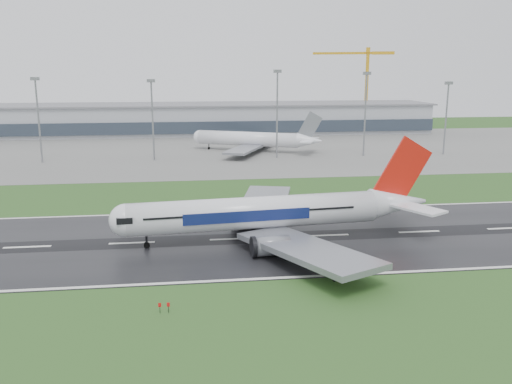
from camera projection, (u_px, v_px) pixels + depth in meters
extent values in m
plane|color=#254C1B|center=(232.00, 239.00, 109.55)|extent=(520.00, 520.00, 0.00)
cube|color=black|center=(232.00, 239.00, 109.54)|extent=(400.00, 45.00, 0.10)
cube|color=slate|center=(208.00, 150.00, 230.39)|extent=(400.00, 130.00, 0.08)
cube|color=#9699A1|center=(203.00, 119.00, 286.72)|extent=(240.00, 36.00, 15.00)
cylinder|color=gray|center=(39.00, 122.00, 195.31)|extent=(0.64, 0.64, 29.82)
cylinder|color=gray|center=(153.00, 122.00, 200.38)|extent=(0.64, 0.64, 28.99)
cylinder|color=gray|center=(277.00, 116.00, 205.74)|extent=(0.64, 0.64, 32.37)
cylinder|color=gray|center=(365.00, 116.00, 210.08)|extent=(0.64, 0.64, 31.57)
cylinder|color=gray|center=(446.00, 120.00, 214.59)|extent=(0.64, 0.64, 27.79)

